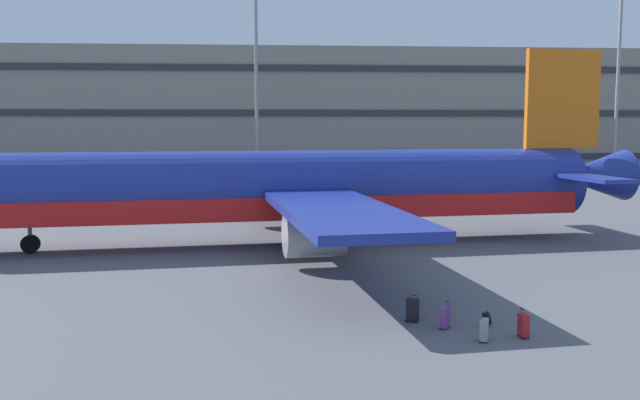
% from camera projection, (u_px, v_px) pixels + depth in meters
% --- Properties ---
extents(ground_plane, '(600.00, 600.00, 0.00)m').
position_uv_depth(ground_plane, '(281.00, 241.00, 37.52)').
color(ground_plane, '#5B5B60').
extents(terminal_structure, '(168.01, 19.80, 15.05)m').
position_uv_depth(terminal_structure, '(272.00, 114.00, 87.79)').
color(terminal_structure, gray).
rests_on(terminal_structure, ground_plane).
extents(airliner, '(39.03, 31.66, 10.45)m').
position_uv_depth(airliner, '(290.00, 189.00, 36.27)').
color(airliner, navy).
rests_on(airliner, ground_plane).
extents(light_mast_left, '(1.80, 0.50, 23.35)m').
position_uv_depth(light_mast_left, '(256.00, 55.00, 71.52)').
color(light_mast_left, gray).
rests_on(light_mast_left, ground_plane).
extents(light_mast_center_left, '(1.80, 0.50, 24.11)m').
position_uv_depth(light_mast_center_left, '(619.00, 54.00, 74.49)').
color(light_mast_center_left, gray).
rests_on(light_mast_center_left, ground_plane).
extents(suitcase_upright, '(0.25, 0.40, 0.90)m').
position_uv_depth(suitcase_upright, '(523.00, 325.00, 20.59)').
color(suitcase_upright, '#B21E23').
rests_on(suitcase_upright, ground_plane).
extents(suitcase_black, '(0.46, 0.36, 0.88)m').
position_uv_depth(suitcase_black, '(412.00, 309.00, 22.20)').
color(suitcase_black, black).
rests_on(suitcase_black, ground_plane).
extents(suitcase_navy, '(0.40, 0.44, 0.90)m').
position_uv_depth(suitcase_navy, '(445.00, 317.00, 21.49)').
color(suitcase_navy, '#72388C').
rests_on(suitcase_navy, ground_plane).
extents(suitcase_small, '(0.38, 0.48, 0.83)m').
position_uv_depth(suitcase_small, '(484.00, 330.00, 20.22)').
color(suitcase_small, gray).
rests_on(suitcase_small, ground_plane).
extents(backpack_scuffed, '(0.27, 0.37, 0.52)m').
position_uv_depth(backpack_scuffed, '(488.00, 319.00, 21.79)').
color(backpack_scuffed, black).
rests_on(backpack_scuffed, ground_plane).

